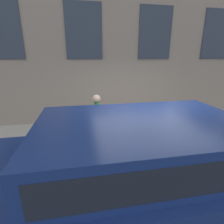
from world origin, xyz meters
The scene contains 5 objects.
ground_plane centered at (0.00, 0.00, 0.00)m, with size 80.00×80.00×0.00m, color #38383A.
sidewalk centered at (1.47, 0.00, 0.08)m, with size 2.95×60.00×0.16m.
fire_hydrant centered at (0.64, 0.32, 0.58)m, with size 0.29×0.41×0.82m.
person centered at (1.08, 1.08, 0.99)m, with size 0.33×0.22×1.38m.
parked_truck_navy_near centered at (-1.38, 0.76, 0.98)m, with size 2.08×4.60×1.68m.
Camera 1 is at (-3.48, 1.51, 2.49)m, focal length 28.00 mm.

